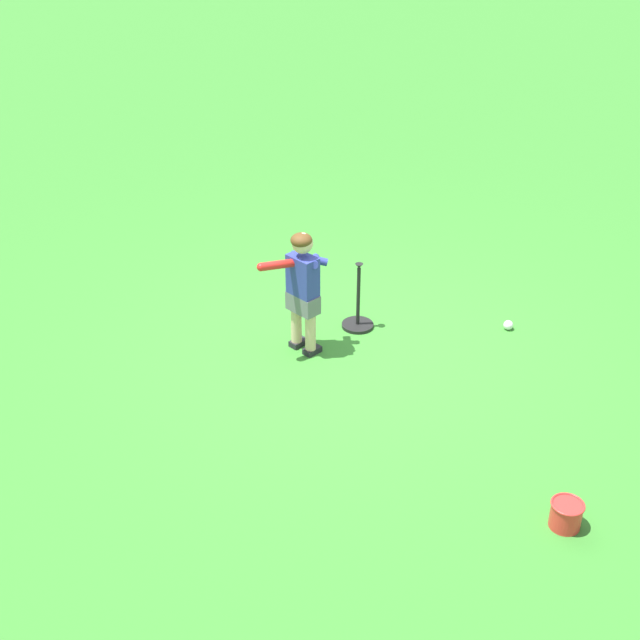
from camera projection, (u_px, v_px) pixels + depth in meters
ground_plane at (350, 352)px, 7.27m from camera, size 40.00×40.00×0.00m
child_batter at (302, 282)px, 6.97m from camera, size 0.64×0.31×1.08m
play_ball_near_batter at (508, 325)px, 7.57m from camera, size 0.08×0.08×0.08m
batting_tee at (358, 316)px, 7.58m from camera, size 0.28×0.28×0.62m
toy_bucket at (566, 514)px, 5.46m from camera, size 0.22×0.22×0.19m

